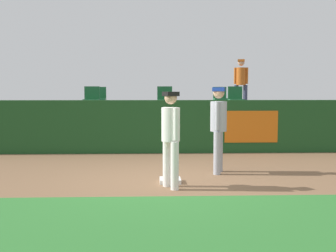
{
  "coord_description": "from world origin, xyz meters",
  "views": [
    {
      "loc": [
        -0.35,
        -8.07,
        1.75
      ],
      "look_at": [
        -0.0,
        0.9,
        1.0
      ],
      "focal_mm": 45.41,
      "sensor_mm": 36.0,
      "label": 1
    }
  ],
  "objects": [
    {
      "name": "seat_front_center",
      "position": [
        0.06,
        5.23,
        1.51
      ],
      "size": [
        0.47,
        0.44,
        0.84
      ],
      "color": "#4C4C51",
      "rests_on": "bleacher_platform"
    },
    {
      "name": "spectator_hooded",
      "position": [
        2.96,
        7.61,
        2.12
      ],
      "size": [
        0.51,
        0.42,
        1.85
      ],
      "rotation": [
        0.0,
        0.0,
        2.92
      ],
      "color": "#33384C",
      "rests_on": "bleacher_platform"
    },
    {
      "name": "field_wall",
      "position": [
        0.01,
        3.79,
        0.74
      ],
      "size": [
        18.0,
        0.26,
        1.48
      ],
      "color": "#19471E",
      "rests_on": "ground_plane"
    },
    {
      "name": "seat_front_left",
      "position": [
        -2.22,
        5.23,
        1.51
      ],
      "size": [
        0.47,
        0.44,
        0.84
      ],
      "color": "#4C4C51",
      "rests_on": "bleacher_platform"
    },
    {
      "name": "bleacher_platform",
      "position": [
        0.0,
        6.36,
        0.52
      ],
      "size": [
        18.0,
        4.8,
        1.04
      ],
      "primitive_type": "cube",
      "color": "#59595E",
      "rests_on": "ground_plane"
    },
    {
      "name": "player_runner_visitor",
      "position": [
        1.06,
        0.8,
        1.05
      ],
      "size": [
        0.43,
        0.49,
        1.82
      ],
      "rotation": [
        0.0,
        0.0,
        -1.86
      ],
      "color": "#9EA3AD",
      "rests_on": "ground_plane"
    },
    {
      "name": "seat_back_right",
      "position": [
        2.1,
        7.03,
        1.51
      ],
      "size": [
        0.47,
        0.44,
        0.84
      ],
      "color": "#4C4C51",
      "rests_on": "bleacher_platform"
    },
    {
      "name": "grass_foreground_strip",
      "position": [
        0.0,
        -2.57,
        0.0
      ],
      "size": [
        18.0,
        2.8,
        0.01
      ],
      "primitive_type": "cube",
      "color": "#2D722D",
      "rests_on": "ground_plane"
    },
    {
      "name": "player_fielder_home",
      "position": [
        -0.01,
        -0.55,
        1.0
      ],
      "size": [
        0.44,
        0.56,
        1.73
      ],
      "rotation": [
        0.0,
        0.0,
        -1.14
      ],
      "color": "white",
      "rests_on": "ground_plane"
    },
    {
      "name": "ground_plane",
      "position": [
        0.0,
        0.0,
        0.0
      ],
      "size": [
        60.0,
        60.0,
        0.0
      ],
      "primitive_type": "plane",
      "color": "brown"
    },
    {
      "name": "seat_back_left",
      "position": [
        -2.2,
        7.03,
        1.51
      ],
      "size": [
        0.46,
        0.44,
        0.84
      ],
      "color": "#4C4C51",
      "rests_on": "bleacher_platform"
    },
    {
      "name": "seat_front_right",
      "position": [
        2.3,
        5.23,
        1.51
      ],
      "size": [
        0.45,
        0.44,
        0.84
      ],
      "color": "#4C4C51",
      "rests_on": "bleacher_platform"
    },
    {
      "name": "first_base",
      "position": [
        -0.0,
        -0.1,
        0.04
      ],
      "size": [
        0.4,
        0.4,
        0.08
      ],
      "primitive_type": "cube",
      "color": "white",
      "rests_on": "ground_plane"
    }
  ]
}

